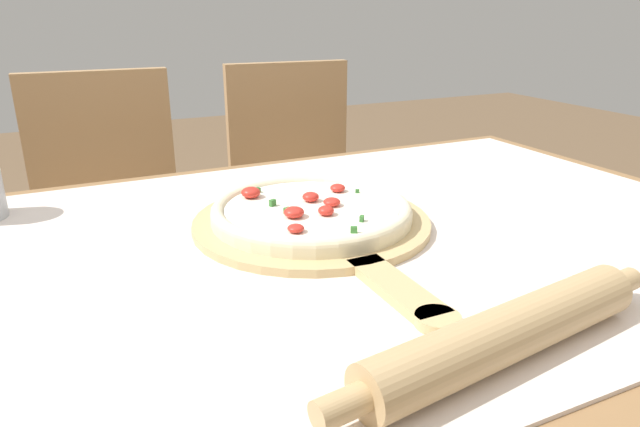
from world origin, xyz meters
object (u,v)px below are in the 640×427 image
Objects in this scene: chair_right at (298,191)px; pizza at (311,210)px; rolling_pin at (506,334)px; chair_left at (112,218)px; pizza_peel at (317,226)px.

pizza is at bearing -107.87° from chair_right.
rolling_pin reaches higher than pizza.
chair_left is (-0.25, 1.19, -0.25)m from rolling_pin.
chair_left reaches higher than rolling_pin.
pizza is at bearing 93.01° from rolling_pin.
rolling_pin reaches higher than pizza_peel.
pizza is 0.34× the size of chair_left.
pizza_peel is at bearing -107.41° from chair_right.
chair_right reaches higher than rolling_pin.
chair_right is at bearing 68.68° from pizza_peel.
rolling_pin is 1.25m from chair_right.
pizza is 0.86m from chair_left.
rolling_pin is 1.24m from chair_left.
pizza is 0.89m from chair_right.
pizza_peel is 0.90m from chair_right.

